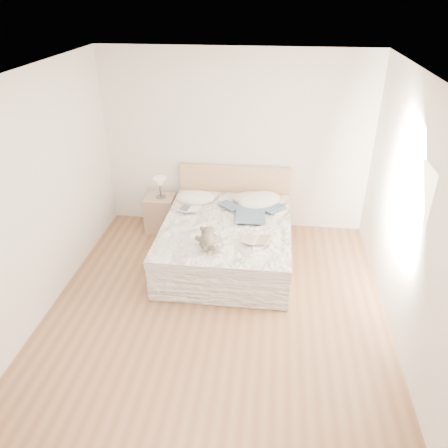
{
  "coord_description": "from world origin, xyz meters",
  "views": [
    {
      "loc": [
        0.57,
        -4.0,
        3.44
      ],
      "look_at": [
        -0.03,
        1.05,
        0.62
      ],
      "focal_mm": 35.0,
      "sensor_mm": 36.0,
      "label": 1
    }
  ],
  "objects_px": {
    "bed": "(227,239)",
    "teddy_bear": "(207,245)",
    "table_lamp": "(160,183)",
    "childrens_book": "(257,240)",
    "photo_book": "(190,209)",
    "nightstand": "(161,213)"
  },
  "relations": [
    {
      "from": "bed",
      "to": "teddy_bear",
      "type": "distance_m",
      "value": 0.83
    },
    {
      "from": "table_lamp",
      "to": "teddy_bear",
      "type": "xyz_separation_m",
      "value": [
        0.94,
        -1.43,
        -0.14
      ]
    },
    {
      "from": "bed",
      "to": "teddy_bear",
      "type": "bearing_deg",
      "value": -102.69
    },
    {
      "from": "bed",
      "to": "childrens_book",
      "type": "height_order",
      "value": "bed"
    },
    {
      "from": "table_lamp",
      "to": "childrens_book",
      "type": "height_order",
      "value": "table_lamp"
    },
    {
      "from": "photo_book",
      "to": "childrens_book",
      "type": "height_order",
      "value": "same"
    },
    {
      "from": "photo_book",
      "to": "childrens_book",
      "type": "distance_m",
      "value": 1.22
    },
    {
      "from": "bed",
      "to": "photo_book",
      "type": "xyz_separation_m",
      "value": [
        -0.55,
        0.22,
        0.32
      ]
    },
    {
      "from": "nightstand",
      "to": "photo_book",
      "type": "xyz_separation_m",
      "value": [
        0.58,
        -0.48,
        0.35
      ]
    },
    {
      "from": "photo_book",
      "to": "childrens_book",
      "type": "relative_size",
      "value": 0.84
    },
    {
      "from": "bed",
      "to": "table_lamp",
      "type": "xyz_separation_m",
      "value": [
        -1.1,
        0.69,
        0.49
      ]
    },
    {
      "from": "childrens_book",
      "to": "teddy_bear",
      "type": "bearing_deg",
      "value": -147.15
    },
    {
      "from": "bed",
      "to": "table_lamp",
      "type": "height_order",
      "value": "bed"
    },
    {
      "from": "bed",
      "to": "photo_book",
      "type": "distance_m",
      "value": 0.68
    },
    {
      "from": "bed",
      "to": "childrens_book",
      "type": "xyz_separation_m",
      "value": [
        0.43,
        -0.51,
        0.32
      ]
    },
    {
      "from": "nightstand",
      "to": "childrens_book",
      "type": "relative_size",
      "value": 1.57
    },
    {
      "from": "table_lamp",
      "to": "childrens_book",
      "type": "distance_m",
      "value": 1.95
    },
    {
      "from": "teddy_bear",
      "to": "childrens_book",
      "type": "bearing_deg",
      "value": 5.51
    },
    {
      "from": "nightstand",
      "to": "teddy_bear",
      "type": "distance_m",
      "value": 1.77
    },
    {
      "from": "childrens_book",
      "to": "nightstand",
      "type": "bearing_deg",
      "value": 154.06
    },
    {
      "from": "bed",
      "to": "nightstand",
      "type": "height_order",
      "value": "bed"
    },
    {
      "from": "table_lamp",
      "to": "photo_book",
      "type": "relative_size",
      "value": 1.09
    }
  ]
}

